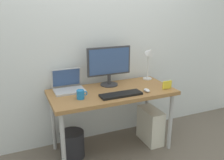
{
  "coord_description": "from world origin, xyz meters",
  "views": [
    {
      "loc": [
        -0.97,
        -2.27,
        1.61
      ],
      "look_at": [
        0.0,
        0.0,
        0.84
      ],
      "focal_mm": 38.78,
      "sensor_mm": 36.0,
      "label": 1
    }
  ],
  "objects": [
    {
      "name": "back_wall",
      "position": [
        0.0,
        0.38,
        1.3
      ],
      "size": [
        4.4,
        0.04,
        2.6
      ],
      "primitive_type": "cube",
      "color": "silver",
      "rests_on": "ground_plane"
    },
    {
      "name": "keyboard",
      "position": [
        0.02,
        -0.18,
        0.73
      ],
      "size": [
        0.44,
        0.14,
        0.02
      ],
      "primitive_type": "cube",
      "color": "black",
      "rests_on": "desk"
    },
    {
      "name": "monitor",
      "position": [
        0.04,
        0.18,
        0.97
      ],
      "size": [
        0.51,
        0.2,
        0.45
      ],
      "color": "#333338",
      "rests_on": "desk"
    },
    {
      "name": "photo_frame",
      "position": [
        0.58,
        -0.19,
        0.77
      ],
      "size": [
        0.11,
        0.02,
        0.09
      ],
      "primitive_type": "cube",
      "rotation": [
        0.05,
        0.0,
        0.0
      ],
      "color": "yellow",
      "rests_on": "desk"
    },
    {
      "name": "computer_tower",
      "position": [
        0.49,
        -0.03,
        0.21
      ],
      "size": [
        0.18,
        0.36,
        0.42
      ],
      "primitive_type": "cube",
      "color": "silver",
      "rests_on": "ground_plane"
    },
    {
      "name": "desk_lamp",
      "position": [
        0.57,
        0.18,
        1.02
      ],
      "size": [
        0.11,
        0.16,
        0.42
      ],
      "color": "silver",
      "rests_on": "desk"
    },
    {
      "name": "mouse",
      "position": [
        0.32,
        -0.18,
        0.74
      ],
      "size": [
        0.06,
        0.09,
        0.03
      ],
      "primitive_type": "ellipsoid",
      "color": "silver",
      "rests_on": "desk"
    },
    {
      "name": "wastebasket",
      "position": [
        -0.46,
        0.03,
        0.15
      ],
      "size": [
        0.26,
        0.26,
        0.3
      ],
      "primitive_type": "cylinder",
      "color": "#232328",
      "rests_on": "ground_plane"
    },
    {
      "name": "desk",
      "position": [
        0.0,
        0.0,
        0.65
      ],
      "size": [
        1.34,
        0.63,
        0.72
      ],
      "color": "olive",
      "rests_on": "ground_plane"
    },
    {
      "name": "ground_plane",
      "position": [
        0.0,
        0.0,
        0.0
      ],
      "size": [
        6.0,
        6.0,
        0.0
      ],
      "primitive_type": "plane",
      "color": "#665B51"
    },
    {
      "name": "coffee_mug",
      "position": [
        -0.38,
        -0.1,
        0.77
      ],
      "size": [
        0.11,
        0.08,
        0.09
      ],
      "color": "#1E72BF",
      "rests_on": "desk"
    },
    {
      "name": "laptop",
      "position": [
        -0.43,
        0.2,
        0.78
      ],
      "size": [
        0.32,
        0.26,
        0.23
      ],
      "color": "#B2B2B7",
      "rests_on": "desk"
    }
  ]
}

